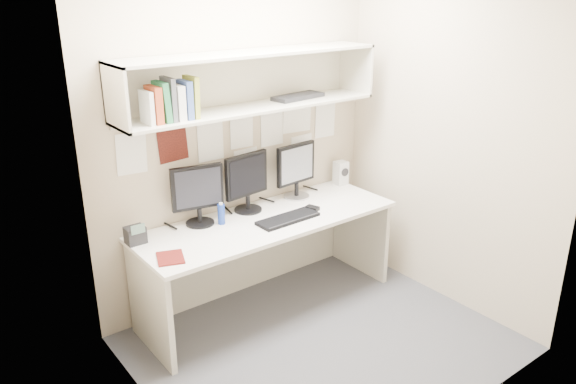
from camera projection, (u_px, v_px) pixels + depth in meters
floor at (323, 343)px, 3.92m from camera, size 2.40×2.00×0.01m
wall_back at (239, 134)px, 4.21m from camera, size 2.40×0.02×2.60m
wall_front at (463, 216)px, 2.72m from camera, size 2.40×0.02×2.60m
wall_left at (145, 211)px, 2.78m from camera, size 0.02×2.00×2.60m
wall_right at (449, 136)px, 4.15m from camera, size 0.02×2.00×2.60m
desk at (268, 262)px, 4.27m from camera, size 2.00×0.70×0.73m
overhead_hutch at (248, 80)px, 3.95m from camera, size 2.00×0.38×0.40m
pinned_papers at (240, 140)px, 4.22m from camera, size 1.92×0.01×0.48m
monitor_left at (198, 192)px, 3.97m from camera, size 0.37×0.21×0.44m
monitor_center at (247, 180)px, 4.21m from camera, size 0.39×0.21×0.45m
monitor_right at (296, 168)px, 4.48m from camera, size 0.38×0.21×0.44m
keyboard at (288, 219)px, 4.11m from camera, size 0.49×0.18×0.02m
mouse at (312, 208)px, 4.29m from camera, size 0.09×0.11×0.03m
speaker at (341, 173)px, 4.81m from camera, size 0.11×0.11×0.20m
blue_bottle at (221, 214)px, 4.02m from camera, size 0.05×0.05×0.16m
maroon_notebook at (170, 258)px, 3.54m from camera, size 0.22×0.24×0.01m
desk_phone at (135, 235)px, 3.73m from camera, size 0.13×0.11×0.15m
book_stack at (170, 101)px, 3.53m from camera, size 0.34×0.17×0.27m
hutch_tray at (298, 97)px, 4.24m from camera, size 0.44×0.21×0.03m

